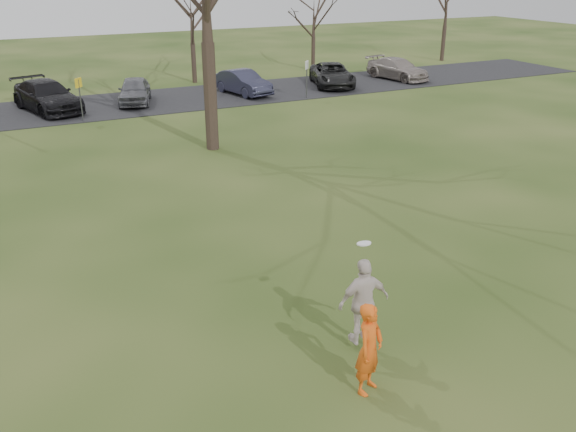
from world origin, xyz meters
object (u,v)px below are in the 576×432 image
object	(u,v)px
player_defender	(369,349)
car_7	(398,69)
car_3	(47,96)
catching_play	(364,301)
car_4	(135,90)
car_5	(243,82)
car_6	(332,75)

from	to	relation	value
player_defender	car_7	world-z (taller)	player_defender
car_3	catching_play	distance (m)	24.70
player_defender	car_3	size ratio (longest dim) A/B	0.34
car_4	car_7	distance (m)	16.84
player_defender	catching_play	bearing A→B (deg)	31.27
player_defender	car_5	size ratio (longest dim) A/B	0.42
player_defender	car_3	distance (m)	25.77
car_5	car_6	xyz separation A→B (m)	(5.85, -0.02, -0.00)
car_4	catching_play	distance (m)	24.44
car_3	car_4	world-z (taller)	car_3
car_4	car_7	bearing A→B (deg)	16.07
car_3	car_7	world-z (taller)	car_3
catching_play	car_6	bearing A→B (deg)	61.22
player_defender	car_7	distance (m)	31.48
player_defender	car_7	size ratio (longest dim) A/B	0.38
car_3	car_6	bearing A→B (deg)	-17.80
car_7	car_3	bearing A→B (deg)	168.03
car_4	catching_play	bearing A→B (deg)	-76.08
player_defender	car_4	bearing A→B (deg)	55.01
car_3	car_6	xyz separation A→B (m)	(16.31, -0.48, -0.08)
player_defender	car_6	distance (m)	28.71
player_defender	catching_play	distance (m)	1.31
car_7	car_5	bearing A→B (deg)	169.57
player_defender	car_6	xyz separation A→B (m)	(13.81, 25.17, -0.15)
car_5	car_6	distance (m)	5.85
car_6	catching_play	world-z (taller)	catching_play
car_5	car_4	bearing A→B (deg)	163.69
player_defender	catching_play	xyz separation A→B (m)	(0.61, 1.15, 0.17)
player_defender	car_4	xyz separation A→B (m)	(1.89, 25.55, -0.16)
car_5	catching_play	size ratio (longest dim) A/B	1.91
car_3	car_4	distance (m)	4.39
car_4	player_defender	bearing A→B (deg)	-77.31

